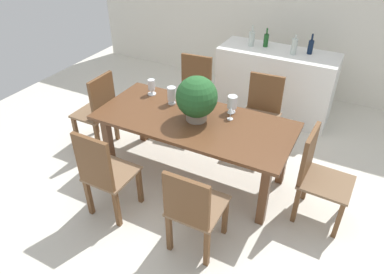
{
  "coord_description": "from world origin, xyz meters",
  "views": [
    {
      "loc": [
        1.44,
        -2.88,
        2.66
      ],
      "look_at": [
        -0.02,
        -0.08,
        0.52
      ],
      "focal_mm": 33.18,
      "sensor_mm": 36.0,
      "label": 1
    }
  ],
  "objects_px": {
    "kitchen_counter": "(275,84)",
    "wine_bottle_amber": "(311,47)",
    "chair_foot_end": "(317,173)",
    "flower_centerpiece": "(197,98)",
    "wine_bottle_green": "(252,38)",
    "chair_far_right": "(262,109)",
    "crystal_vase_center_near": "(151,86)",
    "chair_far_left": "(194,91)",
    "wine_bottle_clear": "(294,46)",
    "chair_near_right": "(193,208)",
    "chair_head_end": "(99,108)",
    "wine_glass": "(231,111)",
    "chair_near_left": "(104,172)",
    "wine_bottle_tall": "(266,40)",
    "crystal_vase_left": "(172,94)",
    "dining_table": "(194,127)",
    "crystal_vase_right": "(232,103)"
  },
  "relations": [
    {
      "from": "crystal_vase_center_near",
      "to": "wine_bottle_amber",
      "type": "height_order",
      "value": "wine_bottle_amber"
    },
    {
      "from": "chair_near_left",
      "to": "chair_near_right",
      "type": "xyz_separation_m",
      "value": [
        0.93,
        0.0,
        -0.03
      ]
    },
    {
      "from": "chair_far_left",
      "to": "wine_glass",
      "type": "bearing_deg",
      "value": -48.07
    },
    {
      "from": "chair_head_end",
      "to": "chair_near_right",
      "type": "bearing_deg",
      "value": 62.56
    },
    {
      "from": "chair_near_left",
      "to": "kitchen_counter",
      "type": "relative_size",
      "value": 0.62
    },
    {
      "from": "chair_far_right",
      "to": "kitchen_counter",
      "type": "height_order",
      "value": "kitchen_counter"
    },
    {
      "from": "kitchen_counter",
      "to": "wine_bottle_clear",
      "type": "distance_m",
      "value": 0.62
    },
    {
      "from": "chair_foot_end",
      "to": "wine_bottle_green",
      "type": "bearing_deg",
      "value": 39.42
    },
    {
      "from": "wine_glass",
      "to": "crystal_vase_center_near",
      "type": "bearing_deg",
      "value": 174.67
    },
    {
      "from": "chair_head_end",
      "to": "wine_bottle_green",
      "type": "xyz_separation_m",
      "value": [
        1.27,
        1.78,
        0.53
      ]
    },
    {
      "from": "kitchen_counter",
      "to": "wine_bottle_amber",
      "type": "xyz_separation_m",
      "value": [
        0.38,
        0.08,
        0.57
      ]
    },
    {
      "from": "flower_centerpiece",
      "to": "kitchen_counter",
      "type": "relative_size",
      "value": 0.3
    },
    {
      "from": "kitchen_counter",
      "to": "wine_bottle_green",
      "type": "height_order",
      "value": "wine_bottle_green"
    },
    {
      "from": "chair_far_left",
      "to": "crystal_vase_left",
      "type": "distance_m",
      "value": 0.8
    },
    {
      "from": "dining_table",
      "to": "wine_bottle_amber",
      "type": "xyz_separation_m",
      "value": [
        0.74,
        1.86,
        0.41
      ]
    },
    {
      "from": "flower_centerpiece",
      "to": "wine_glass",
      "type": "relative_size",
      "value": 3.42
    },
    {
      "from": "wine_glass",
      "to": "kitchen_counter",
      "type": "height_order",
      "value": "kitchen_counter"
    },
    {
      "from": "wine_bottle_clear",
      "to": "chair_far_right",
      "type": "bearing_deg",
      "value": -97.02
    },
    {
      "from": "chair_foot_end",
      "to": "wine_bottle_tall",
      "type": "relative_size",
      "value": 3.72
    },
    {
      "from": "chair_near_right",
      "to": "chair_head_end",
      "type": "distance_m",
      "value": 2.0
    },
    {
      "from": "chair_head_end",
      "to": "wine_bottle_amber",
      "type": "bearing_deg",
      "value": 132.47
    },
    {
      "from": "flower_centerpiece",
      "to": "crystal_vase_left",
      "type": "bearing_deg",
      "value": 156.01
    },
    {
      "from": "dining_table",
      "to": "crystal_vase_left",
      "type": "height_order",
      "value": "crystal_vase_left"
    },
    {
      "from": "kitchen_counter",
      "to": "chair_head_end",
      "type": "bearing_deg",
      "value": -133.19
    },
    {
      "from": "chair_near_left",
      "to": "kitchen_counter",
      "type": "xyz_separation_m",
      "value": [
        0.83,
        2.7,
        -0.06
      ]
    },
    {
      "from": "crystal_vase_right",
      "to": "wine_bottle_amber",
      "type": "xyz_separation_m",
      "value": [
        0.45,
        1.54,
        0.19
      ]
    },
    {
      "from": "chair_foot_end",
      "to": "crystal_vase_center_near",
      "type": "relative_size",
      "value": 5.09
    },
    {
      "from": "chair_far_right",
      "to": "crystal_vase_left",
      "type": "xyz_separation_m",
      "value": [
        -0.83,
        -0.73,
        0.34
      ]
    },
    {
      "from": "chair_far_right",
      "to": "chair_head_end",
      "type": "relative_size",
      "value": 0.96
    },
    {
      "from": "flower_centerpiece",
      "to": "wine_bottle_tall",
      "type": "bearing_deg",
      "value": 86.03
    },
    {
      "from": "chair_foot_end",
      "to": "flower_centerpiece",
      "type": "relative_size",
      "value": 1.99
    },
    {
      "from": "wine_bottle_tall",
      "to": "flower_centerpiece",
      "type": "bearing_deg",
      "value": -93.97
    },
    {
      "from": "chair_foot_end",
      "to": "wine_glass",
      "type": "relative_size",
      "value": 6.8
    },
    {
      "from": "chair_near_left",
      "to": "chair_far_right",
      "type": "distance_m",
      "value": 2.07
    },
    {
      "from": "chair_head_end",
      "to": "wine_glass",
      "type": "distance_m",
      "value": 1.67
    },
    {
      "from": "crystal_vase_center_near",
      "to": "wine_bottle_amber",
      "type": "relative_size",
      "value": 0.71
    },
    {
      "from": "crystal_vase_right",
      "to": "wine_bottle_amber",
      "type": "relative_size",
      "value": 0.73
    },
    {
      "from": "chair_near_right",
      "to": "crystal_vase_left",
      "type": "xyz_separation_m",
      "value": [
        -0.84,
        1.12,
        0.35
      ]
    },
    {
      "from": "wine_bottle_clear",
      "to": "wine_bottle_green",
      "type": "relative_size",
      "value": 0.93
    },
    {
      "from": "flower_centerpiece",
      "to": "crystal_vase_center_near",
      "type": "bearing_deg",
      "value": 159.89
    },
    {
      "from": "chair_far_left",
      "to": "wine_bottle_green",
      "type": "height_order",
      "value": "wine_bottle_green"
    },
    {
      "from": "dining_table",
      "to": "chair_far_right",
      "type": "relative_size",
      "value": 2.22
    },
    {
      "from": "wine_bottle_amber",
      "to": "dining_table",
      "type": "bearing_deg",
      "value": -111.82
    },
    {
      "from": "flower_centerpiece",
      "to": "crystal_vase_center_near",
      "type": "relative_size",
      "value": 2.56
    },
    {
      "from": "chair_far_left",
      "to": "chair_far_right",
      "type": "bearing_deg",
      "value": -5.68
    },
    {
      "from": "chair_near_right",
      "to": "kitchen_counter",
      "type": "relative_size",
      "value": 0.58
    },
    {
      "from": "wine_bottle_clear",
      "to": "crystal_vase_center_near",
      "type": "bearing_deg",
      "value": -130.77
    },
    {
      "from": "crystal_vase_center_near",
      "to": "wine_bottle_clear",
      "type": "bearing_deg",
      "value": 49.23
    },
    {
      "from": "chair_far_right",
      "to": "crystal_vase_center_near",
      "type": "height_order",
      "value": "chair_far_right"
    },
    {
      "from": "wine_glass",
      "to": "wine_bottle_amber",
      "type": "bearing_deg",
      "value": 76.13
    }
  ]
}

